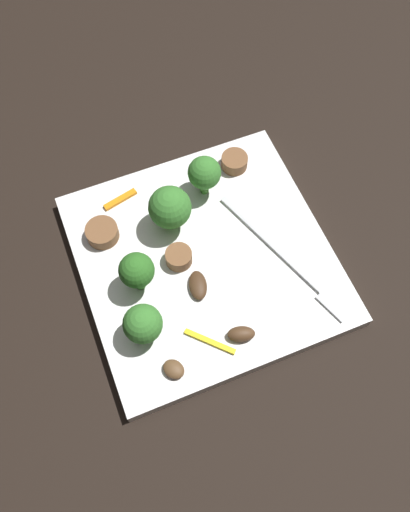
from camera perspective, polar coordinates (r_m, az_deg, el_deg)
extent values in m
plane|color=black|center=(0.57, 0.00, -0.73)|extent=(1.40, 1.40, 0.00)
cube|color=white|center=(0.56, 0.00, -0.37)|extent=(0.25, 0.25, 0.02)
cube|color=silver|center=(0.56, 6.92, 1.36)|extent=(0.14, 0.05, 0.00)
cube|color=silver|center=(0.54, 13.59, -5.01)|extent=(0.04, 0.03, 0.00)
cylinder|color=#408630|center=(0.58, -0.06, 7.59)|extent=(0.01, 0.01, 0.02)
sphere|color=#387A2D|center=(0.56, -0.07, 8.82)|extent=(0.04, 0.04, 0.04)
cylinder|color=#408630|center=(0.51, -6.40, -7.86)|extent=(0.01, 0.01, 0.02)
sphere|color=#387A2D|center=(0.50, -6.62, -7.15)|extent=(0.04, 0.04, 0.04)
cylinder|color=#408630|center=(0.56, -3.61, 3.91)|extent=(0.01, 0.01, 0.02)
sphere|color=#387A2D|center=(0.54, -3.75, 5.16)|extent=(0.04, 0.04, 0.04)
cylinder|color=#347525|center=(0.53, -7.00, -2.52)|extent=(0.01, 0.01, 0.03)
sphere|color=#2D6B23|center=(0.51, -7.27, -1.51)|extent=(0.03, 0.03, 0.03)
cylinder|color=brown|center=(0.54, -2.80, -0.13)|extent=(0.03, 0.03, 0.02)
cylinder|color=brown|center=(0.56, -10.84, 2.44)|extent=(0.04, 0.04, 0.02)
cylinder|color=brown|center=(0.60, 3.14, 9.95)|extent=(0.04, 0.04, 0.01)
ellipsoid|color=#422B19|center=(0.53, -0.76, -3.12)|extent=(0.03, 0.02, 0.01)
ellipsoid|color=brown|center=(0.51, -3.34, -11.89)|extent=(0.03, 0.03, 0.01)
ellipsoid|color=#4C331E|center=(0.51, 4.23, -8.11)|extent=(0.02, 0.03, 0.01)
cube|color=yellow|center=(0.52, 0.52, -9.05)|extent=(0.04, 0.04, 0.00)
cube|color=orange|center=(0.59, -8.97, 5.94)|extent=(0.02, 0.04, 0.00)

